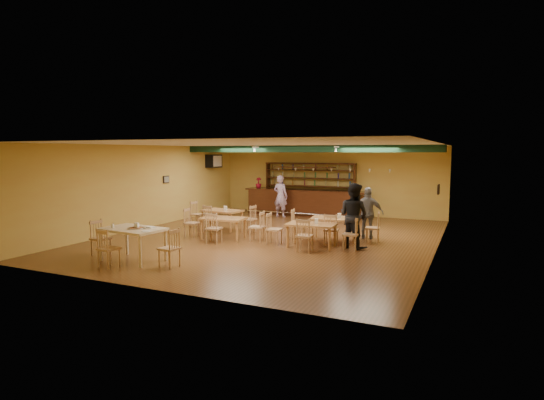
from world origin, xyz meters
The scene contains 23 objects.
floor centered at (0.00, 0.00, 0.00)m, with size 12.00×12.00×0.00m, color #543418.
ceiling_beam centered at (0.00, 2.80, 2.87)m, with size 10.00×0.30×0.25m, color black.
track_rail_left centered at (-1.80, 3.40, 2.94)m, with size 0.05×2.50×0.05m, color white.
track_rail_right centered at (1.40, 3.40, 2.94)m, with size 0.05×2.50×0.05m, color white.
ac_unit centered at (-4.80, 4.20, 2.35)m, with size 0.34×0.70×0.48m, color white.
picture_left centered at (-4.97, 1.00, 1.70)m, with size 0.04×0.34×0.28m, color black.
picture_right centered at (4.97, 0.50, 1.70)m, with size 0.04×0.34×0.28m, color black.
bar_counter centered at (-0.81, 5.15, 0.56)m, with size 5.35×0.85×1.13m, color #37170B.
back_bar_hutch centered at (-0.81, 5.78, 1.14)m, with size 4.14×0.40×2.28m, color #37170B.
poinsettia centered at (-3.04, 5.15, 1.37)m, with size 0.27×0.27×0.48m, color #A30F24.
dining_table_a centered at (-2.27, 0.67, 0.35)m, with size 1.39×0.83×0.70m, color #AC7B3D.
dining_table_b centered at (1.97, 0.36, 0.36)m, with size 1.43×0.86×0.72m, color #AC7B3D.
dining_table_c centered at (-1.30, -0.88, 0.34)m, with size 1.38×0.83×0.69m, color #AC7B3D.
dining_table_d centered at (1.64, -0.87, 0.35)m, with size 1.39×0.84×0.70m, color #AC7B3D.
near_table centered at (-1.93, -4.29, 0.42)m, with size 1.57×1.01×0.84m, color #CEB38A.
pizza_tray centered at (-1.81, -4.29, 0.85)m, with size 0.40×0.40×0.01m, color silver.
parmesan_shaker centered at (-2.43, -4.46, 0.89)m, with size 0.07×0.07×0.11m, color #EAE5C6.
napkin_stack centered at (-1.54, -4.07, 0.85)m, with size 0.20×0.15×0.03m, color white.
pizza_server centered at (-1.65, -4.24, 0.86)m, with size 0.32×0.09×0.00m, color silver.
side_plate centered at (-1.31, -4.52, 0.85)m, with size 0.22×0.22×0.01m, color white.
patron_bar centered at (-1.59, 4.33, 0.89)m, with size 0.65×0.43×1.78m, color #7F4AA1.
patron_right_a centered at (2.77, -0.44, 0.94)m, with size 0.91×0.71×1.88m, color black.
patron_right_b centered at (2.84, 1.13, 0.82)m, with size 0.96×0.40×1.64m, color slate.
Camera 1 is at (5.93, -12.96, 2.76)m, focal length 29.52 mm.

